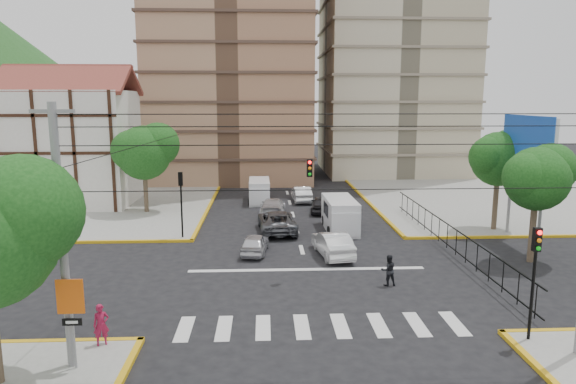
{
  "coord_description": "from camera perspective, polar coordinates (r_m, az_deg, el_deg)",
  "views": [
    {
      "loc": [
        -2.3,
        -25.76,
        9.2
      ],
      "look_at": [
        -0.95,
        3.15,
        4.0
      ],
      "focal_mm": 32.0,
      "sensor_mm": 36.0,
      "label": 1
    }
  ],
  "objects": [
    {
      "name": "traffic_light_se",
      "position": [
        21.48,
        25.73,
        -7.31
      ],
      "size": [
        0.28,
        0.22,
        4.4
      ],
      "color": "black",
      "rests_on": "ground"
    },
    {
      "name": "tree_park_c",
      "position": [
        38.63,
        22.48,
        3.67
      ],
      "size": [
        4.65,
        3.8,
        7.25
      ],
      "color": "#473828",
      "rests_on": "ground"
    },
    {
      "name": "van_right_lane",
      "position": [
        36.54,
        5.85,
        -2.65
      ],
      "size": [
        2.15,
        5.14,
        2.3
      ],
      "rotation": [
        0.0,
        0.0,
        0.02
      ],
      "color": "silver",
      "rests_on": "ground"
    },
    {
      "name": "traffic_light_hanging",
      "position": [
        24.06,
        2.83,
        2.3
      ],
      "size": [
        18.0,
        9.12,
        0.92
      ],
      "color": "black",
      "rests_on": "ground"
    },
    {
      "name": "car_silver_front_left",
      "position": [
        31.35,
        -3.7,
        -5.73
      ],
      "size": [
        1.89,
        3.75,
        1.22
      ],
      "primitive_type": "imported",
      "rotation": [
        0.0,
        0.0,
        3.01
      ],
      "color": "silver",
      "rests_on": "ground"
    },
    {
      "name": "utility_pole_sw",
      "position": [
        18.58,
        -23.8,
        -4.5
      ],
      "size": [
        1.4,
        0.28,
        9.0
      ],
      "color": "slate",
      "rests_on": "ground"
    },
    {
      "name": "car_white_rear_right",
      "position": [
        47.1,
        1.51,
        -0.2
      ],
      "size": [
        1.75,
        4.41,
        1.43
      ],
      "primitive_type": "imported",
      "rotation": [
        0.0,
        0.0,
        3.2
      ],
      "color": "white",
      "rests_on": "ground"
    },
    {
      "name": "stop_line",
      "position": [
        28.57,
        2.1,
        -8.59
      ],
      "size": [
        13.0,
        0.4,
        0.01
      ],
      "primitive_type": "cube",
      "color": "silver",
      "rests_on": "ground"
    },
    {
      "name": "crosswalk_stripes",
      "position": [
        21.91,
        3.71,
        -14.64
      ],
      "size": [
        12.0,
        2.4,
        0.01
      ],
      "primitive_type": "cube",
      "color": "silver",
      "rests_on": "ground"
    },
    {
      "name": "van_left_lane",
      "position": [
        46.42,
        -3.21,
        0.01
      ],
      "size": [
        1.97,
        4.64,
        2.08
      ],
      "rotation": [
        0.0,
        0.0,
        0.01
      ],
      "color": "silver",
      "rests_on": "ground"
    },
    {
      "name": "car_darkgrey_mid_right",
      "position": [
        42.62,
        3.69,
        -1.35
      ],
      "size": [
        2.06,
        4.23,
        1.39
      ],
      "primitive_type": "imported",
      "rotation": [
        0.0,
        0.0,
        3.04
      ],
      "color": "black",
      "rests_on": "ground"
    },
    {
      "name": "car_grey_mid_left",
      "position": [
        36.26,
        -1.23,
        -3.28
      ],
      "size": [
        2.81,
        5.59,
        1.52
      ],
      "primitive_type": "imported",
      "rotation": [
        0.0,
        0.0,
        3.2
      ],
      "color": "#56575D",
      "rests_on": "ground"
    },
    {
      "name": "traffic_light_nw",
      "position": [
        34.54,
        -11.8,
        -0.18
      ],
      "size": [
        0.28,
        0.22,
        4.4
      ],
      "color": "black",
      "rests_on": "ground"
    },
    {
      "name": "sidewalk_ne",
      "position": [
        51.71,
        22.92,
        -0.79
      ],
      "size": [
        26.0,
        26.0,
        0.15
      ],
      "primitive_type": "cube",
      "color": "gray",
      "rests_on": "ground"
    },
    {
      "name": "billboard",
      "position": [
        36.05,
        25.09,
        4.13
      ],
      "size": [
        0.36,
        6.2,
        8.1
      ],
      "color": "slate",
      "rests_on": "ground"
    },
    {
      "name": "pedestrian_sw_corner",
      "position": [
        20.96,
        -20.05,
        -13.68
      ],
      "size": [
        0.68,
        0.57,
        1.57
      ],
      "primitive_type": "imported",
      "rotation": [
        0.0,
        0.0,
        0.4
      ],
      "color": "maroon",
      "rests_on": "sidewalk_sw"
    },
    {
      "name": "ground",
      "position": [
        27.45,
        2.31,
        -9.41
      ],
      "size": [
        160.0,
        160.0,
        0.0
      ],
      "primitive_type": "plane",
      "color": "black",
      "rests_on": "ground"
    },
    {
      "name": "tudor_building",
      "position": [
        48.87,
        -22.74,
        4.76
      ],
      "size": [
        10.8,
        8.05,
        12.23
      ],
      "color": "silver",
      "rests_on": "ground"
    },
    {
      "name": "district_sign",
      "position": [
        18.99,
        -22.98,
        -11.47
      ],
      "size": [
        0.9,
        0.12,
        3.2
      ],
      "color": "slate",
      "rests_on": "ground"
    },
    {
      "name": "tree_tudor",
      "position": [
        43.04,
        -15.61,
        4.5
      ],
      "size": [
        5.39,
        4.4,
        7.43
      ],
      "color": "#473828",
      "rests_on": "ground"
    },
    {
      "name": "park_fence",
      "position": [
        33.58,
        17.2,
        -6.18
      ],
      "size": [
        0.1,
        22.5,
        1.66
      ],
      "primitive_type": null,
      "color": "black",
      "rests_on": "ground"
    },
    {
      "name": "sidewalk_nw",
      "position": [
        49.9,
        -23.41,
        -1.2
      ],
      "size": [
        26.0,
        26.0,
        0.15
      ],
      "primitive_type": "cube",
      "color": "gray",
      "rests_on": "ground"
    },
    {
      "name": "car_white_front_right",
      "position": [
        30.87,
        4.97,
        -5.75
      ],
      "size": [
        2.21,
        4.71,
        1.49
      ],
      "primitive_type": "imported",
      "rotation": [
        0.0,
        0.0,
        3.28
      ],
      "color": "white",
      "rests_on": "ground"
    },
    {
      "name": "pedestrian_crosswalk",
      "position": [
        26.46,
        11.09,
        -8.52
      ],
      "size": [
        0.85,
        0.7,
        1.59
      ],
      "primitive_type": "imported",
      "rotation": [
        0.0,
        0.0,
        3.28
      ],
      "color": "black",
      "rests_on": "ground"
    },
    {
      "name": "tree_park_a",
      "position": [
        32.02,
        26.07,
        1.63
      ],
      "size": [
        4.41,
        3.6,
        6.83
      ],
      "color": "#473828",
      "rests_on": "ground"
    },
    {
      "name": "car_silver_rear_left",
      "position": [
        41.72,
        -1.69,
        -1.6
      ],
      "size": [
        2.29,
        4.84,
        1.36
      ],
      "primitive_type": "imported",
      "rotation": [
        0.0,
        0.0,
        3.06
      ],
      "color": "silver",
      "rests_on": "ground"
    }
  ]
}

